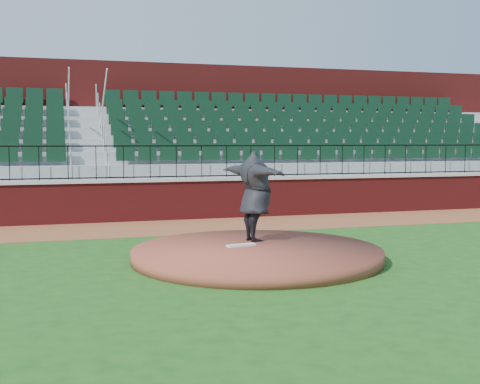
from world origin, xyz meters
name	(u,v)px	position (x,y,z in m)	size (l,w,h in m)	color
ground	(261,261)	(0.00, 0.00, 0.00)	(90.00, 90.00, 0.00)	#1C4E16
warning_track	(201,226)	(0.00, 5.40, 0.01)	(34.00, 3.20, 0.01)	brown
field_wall	(189,200)	(0.00, 7.00, 0.60)	(34.00, 0.35, 1.20)	maroon
wall_cap	(189,179)	(0.00, 7.00, 1.25)	(34.00, 0.45, 0.10)	#B7B7B7
wall_railing	(189,162)	(0.00, 7.00, 1.80)	(34.00, 0.05, 1.00)	black
seating_stands	(173,145)	(0.00, 9.72, 2.30)	(34.00, 5.10, 4.60)	gray
concourse_wall	(160,133)	(0.00, 12.52, 2.75)	(34.00, 0.50, 5.50)	maroon
pitchers_mound	(257,254)	(-0.05, 0.13, 0.12)	(5.15, 5.15, 0.25)	brown
pitching_rubber	(241,245)	(-0.29, 0.45, 0.27)	(0.62, 0.16, 0.04)	white
pitcher	(255,196)	(0.19, 1.00, 1.24)	(2.44, 0.66, 1.98)	black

